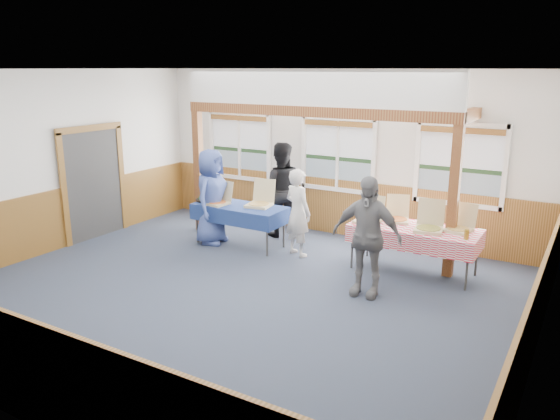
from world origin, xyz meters
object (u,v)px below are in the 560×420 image
Objects in this scene: table_right at (415,230)px; man_blue at (211,197)px; table_left at (239,209)px; woman_white at (298,213)px; person_grey at (366,236)px; woman_black at (280,190)px.

table_right is 1.23× the size of man_blue.
woman_white reaches higher than table_left.
table_left is at bearing 22.52° from woman_white.
woman_white is at bearing -9.45° from table_left.
woman_white is (-2.01, -0.23, 0.07)m from table_right.
woman_white is 1.96m from person_grey.
man_blue reaches higher than table_right.
woman_black is (-2.87, 0.63, 0.22)m from table_right.
table_right is 2.94m from woman_black.
person_grey is at bearing 113.60° from woman_black.
table_left is 1.20m from woman_white.
table_right is at bearing -6.86° from table_left.
table_right is 1.29m from person_grey.
woman_black is at bearing 141.69° from person_grey.
woman_white is 1.22m from woman_black.
person_grey is (-0.33, -1.24, 0.18)m from table_right.
man_blue reaches higher than person_grey.
man_blue is (-0.87, -1.05, -0.03)m from woman_black.
man_blue is 1.01× the size of person_grey.
person_grey is at bearing 169.13° from woman_white.
person_grey reaches higher than table_right.
table_right is at bearing 73.08° from person_grey.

